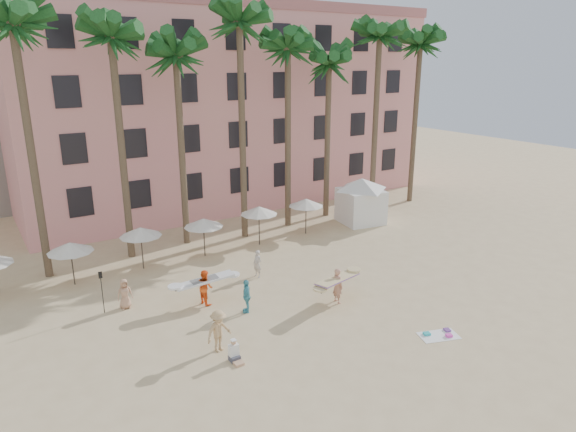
{
  "coord_description": "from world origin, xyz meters",
  "views": [
    {
      "loc": [
        -13.28,
        -16.41,
        12.19
      ],
      "look_at": [
        1.2,
        6.0,
        4.0
      ],
      "focal_mm": 32.0,
      "sensor_mm": 36.0,
      "label": 1
    }
  ],
  "objects_px": {
    "pink_hotel": "(221,108)",
    "carrier_yellow": "(338,284)",
    "cabana": "(361,197)",
    "carrier_white": "(205,286)"
  },
  "relations": [
    {
      "from": "pink_hotel",
      "to": "cabana",
      "type": "height_order",
      "value": "pink_hotel"
    },
    {
      "from": "pink_hotel",
      "to": "carrier_yellow",
      "type": "height_order",
      "value": "pink_hotel"
    },
    {
      "from": "pink_hotel",
      "to": "cabana",
      "type": "xyz_separation_m",
      "value": [
        5.1,
        -13.47,
        -5.93
      ]
    },
    {
      "from": "carrier_white",
      "to": "pink_hotel",
      "type": "bearing_deg",
      "value": 61.45
    },
    {
      "from": "cabana",
      "to": "carrier_yellow",
      "type": "relative_size",
      "value": 1.63
    },
    {
      "from": "carrier_white",
      "to": "carrier_yellow",
      "type": "bearing_deg",
      "value": -31.82
    },
    {
      "from": "carrier_yellow",
      "to": "cabana",
      "type": "bearing_deg",
      "value": 44.65
    },
    {
      "from": "pink_hotel",
      "to": "carrier_yellow",
      "type": "bearing_deg",
      "value": -101.87
    },
    {
      "from": "cabana",
      "to": "carrier_white",
      "type": "distance_m",
      "value": 17.08
    },
    {
      "from": "pink_hotel",
      "to": "carrier_white",
      "type": "bearing_deg",
      "value": -118.55
    }
  ]
}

